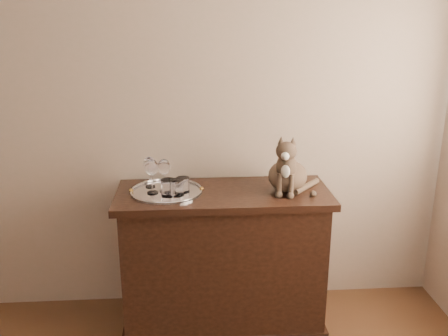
# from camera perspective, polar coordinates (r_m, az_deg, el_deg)

# --- Properties ---
(wall_back) EXTENTS (4.00, 0.10, 2.70)m
(wall_back) POSITION_cam_1_polar(r_m,az_deg,el_deg) (2.99, -12.19, 8.18)
(wall_back) COLOR tan
(wall_back) RESTS_ON ground
(sideboard) EXTENTS (1.20, 0.50, 0.85)m
(sideboard) POSITION_cam_1_polar(r_m,az_deg,el_deg) (2.97, -0.09, -10.41)
(sideboard) COLOR black
(sideboard) RESTS_ON ground
(tray) EXTENTS (0.40, 0.40, 0.01)m
(tray) POSITION_cam_1_polar(r_m,az_deg,el_deg) (2.79, -6.57, -2.75)
(tray) COLOR silver
(tray) RESTS_ON sideboard
(wine_glass_a) EXTENTS (0.07, 0.07, 0.18)m
(wine_glass_a) POSITION_cam_1_polar(r_m,az_deg,el_deg) (2.85, -8.49, -0.45)
(wine_glass_a) COLOR white
(wine_glass_a) RESTS_ON tray
(wine_glass_c) EXTENTS (0.07, 0.07, 0.20)m
(wine_glass_c) POSITION_cam_1_polar(r_m,az_deg,el_deg) (2.75, -8.24, -0.92)
(wine_glass_c) COLOR white
(wine_glass_c) RESTS_ON tray
(wine_glass_d) EXTENTS (0.07, 0.07, 0.19)m
(wine_glass_d) POSITION_cam_1_polar(r_m,az_deg,el_deg) (2.77, -6.85, -0.83)
(wine_glass_d) COLOR silver
(wine_glass_d) RESTS_ON tray
(tumbler_a) EXTENTS (0.08, 0.08, 0.09)m
(tumbler_a) POSITION_cam_1_polar(r_m,az_deg,el_deg) (2.71, -5.42, -2.25)
(tumbler_a) COLOR white
(tumbler_a) RESTS_ON tray
(tumbler_b) EXTENTS (0.08, 0.08, 0.09)m
(tumbler_b) POSITION_cam_1_polar(r_m,az_deg,el_deg) (2.71, -6.36, -2.25)
(tumbler_b) COLOR white
(tumbler_b) RESTS_ON tray
(tumbler_c) EXTENTS (0.07, 0.07, 0.08)m
(tumbler_c) POSITION_cam_1_polar(r_m,az_deg,el_deg) (2.76, -4.72, -1.93)
(tumbler_c) COLOR silver
(tumbler_c) RESTS_ON tray
(cat) EXTENTS (0.41, 0.40, 0.34)m
(cat) POSITION_cam_1_polar(r_m,az_deg,el_deg) (2.79, 7.35, 0.77)
(cat) COLOR #493A2B
(cat) RESTS_ON sideboard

